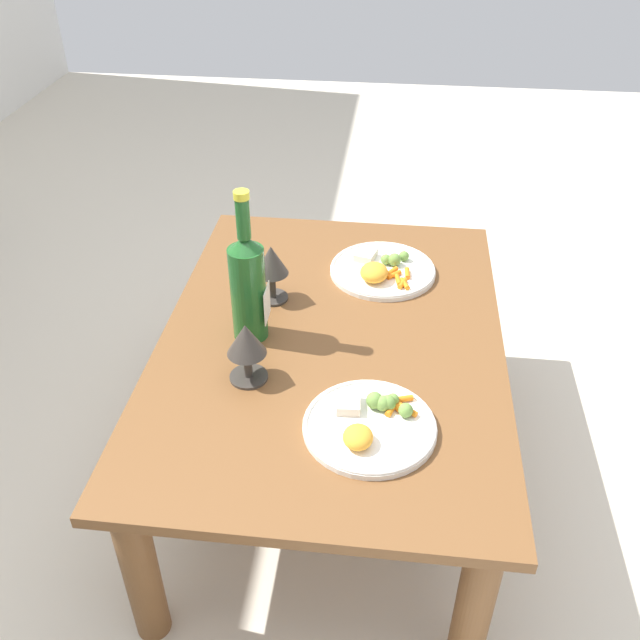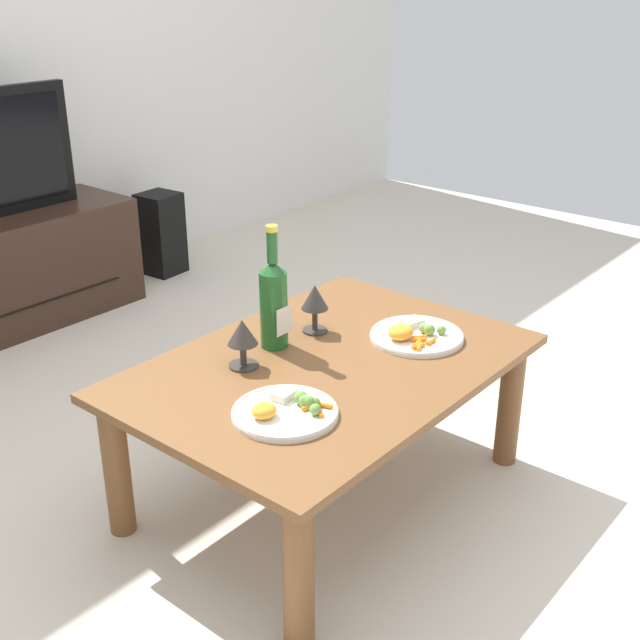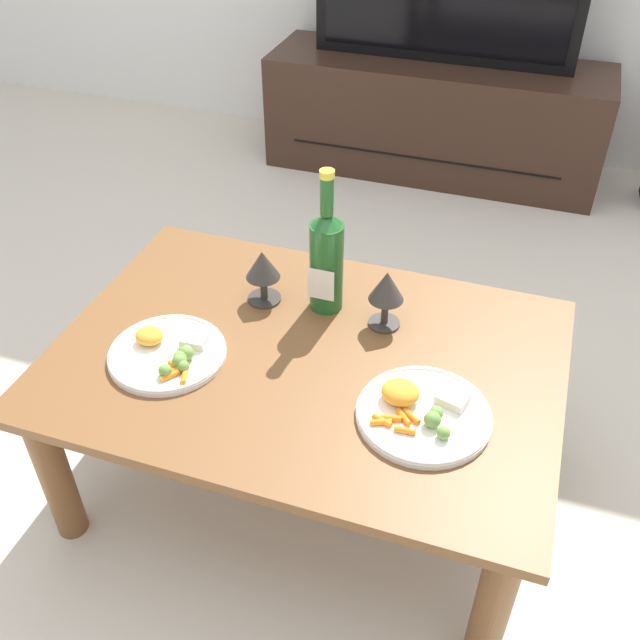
{
  "view_description": "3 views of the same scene",
  "coord_description": "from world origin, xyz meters",
  "px_view_note": "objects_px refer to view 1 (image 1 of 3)",
  "views": [
    {
      "loc": [
        -1.24,
        -0.12,
        1.37
      ],
      "look_at": [
        -0.02,
        0.02,
        0.48
      ],
      "focal_mm": 39.18,
      "sensor_mm": 36.0,
      "label": 1
    },
    {
      "loc": [
        -1.51,
        -1.23,
        1.4
      ],
      "look_at": [
        0.02,
        0.04,
        0.52
      ],
      "focal_mm": 45.36,
      "sensor_mm": 36.0,
      "label": 2
    },
    {
      "loc": [
        0.4,
        -1.08,
        1.44
      ],
      "look_at": [
        0.01,
        0.05,
        0.48
      ],
      "focal_mm": 39.84,
      "sensor_mm": 36.0,
      "label": 3
    }
  ],
  "objects_px": {
    "wine_bottle": "(248,283)",
    "dining_table": "(331,361)",
    "goblet_right": "(271,263)",
    "dinner_plate_left": "(370,424)",
    "goblet_left": "(246,343)",
    "dinner_plate_right": "(382,269)"
  },
  "relations": [
    {
      "from": "goblet_right",
      "to": "dinner_plate_right",
      "type": "bearing_deg",
      "value": -60.92
    },
    {
      "from": "dining_table",
      "to": "wine_bottle",
      "type": "bearing_deg",
      "value": 94.07
    },
    {
      "from": "dining_table",
      "to": "dinner_plate_right",
      "type": "height_order",
      "value": "dinner_plate_right"
    },
    {
      "from": "wine_bottle",
      "to": "dinner_plate_right",
      "type": "distance_m",
      "value": 0.42
    },
    {
      "from": "dinner_plate_left",
      "to": "goblet_right",
      "type": "bearing_deg",
      "value": 31.95
    },
    {
      "from": "dining_table",
      "to": "dinner_plate_left",
      "type": "bearing_deg",
      "value": -159.82
    },
    {
      "from": "goblet_left",
      "to": "dinner_plate_right",
      "type": "bearing_deg",
      "value": -30.33
    },
    {
      "from": "dining_table",
      "to": "dinner_plate_right",
      "type": "distance_m",
      "value": 0.31
    },
    {
      "from": "goblet_right",
      "to": "dinner_plate_left",
      "type": "relative_size",
      "value": 0.57
    },
    {
      "from": "dinner_plate_right",
      "to": "goblet_right",
      "type": "bearing_deg",
      "value": 119.08
    },
    {
      "from": "dining_table",
      "to": "goblet_left",
      "type": "relative_size",
      "value": 8.08
    },
    {
      "from": "goblet_left",
      "to": "dinner_plate_right",
      "type": "xyz_separation_m",
      "value": [
        0.44,
        -0.26,
        -0.08
      ]
    },
    {
      "from": "dinner_plate_left",
      "to": "dinner_plate_right",
      "type": "relative_size",
      "value": 0.95
    },
    {
      "from": "dining_table",
      "to": "goblet_left",
      "type": "height_order",
      "value": "goblet_left"
    },
    {
      "from": "goblet_left",
      "to": "dining_table",
      "type": "bearing_deg",
      "value": -44.14
    },
    {
      "from": "goblet_right",
      "to": "dinner_plate_left",
      "type": "height_order",
      "value": "goblet_right"
    },
    {
      "from": "wine_bottle",
      "to": "dinner_plate_left",
      "type": "relative_size",
      "value": 1.38
    },
    {
      "from": "dining_table",
      "to": "wine_bottle",
      "type": "relative_size",
      "value": 3.11
    },
    {
      "from": "wine_bottle",
      "to": "dining_table",
      "type": "bearing_deg",
      "value": -85.93
    },
    {
      "from": "dinner_plate_left",
      "to": "wine_bottle",
      "type": "bearing_deg",
      "value": 46.63
    },
    {
      "from": "goblet_right",
      "to": "dinner_plate_left",
      "type": "bearing_deg",
      "value": -148.05
    },
    {
      "from": "dinner_plate_right",
      "to": "dining_table",
      "type": "bearing_deg",
      "value": 160.11
    }
  ]
}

